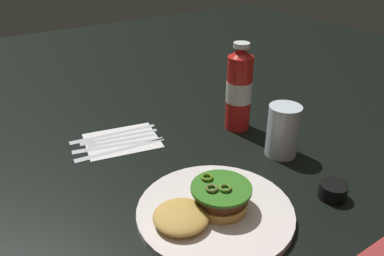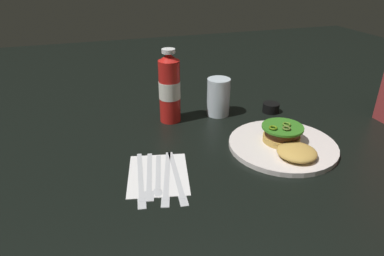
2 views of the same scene
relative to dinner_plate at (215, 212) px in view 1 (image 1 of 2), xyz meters
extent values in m
plane|color=black|center=(-0.01, -0.11, -0.01)|extent=(3.00, 3.00, 0.00)
cylinder|color=silver|center=(0.00, 0.00, 0.00)|extent=(0.29, 0.29, 0.01)
cylinder|color=gold|center=(-0.01, 0.00, 0.02)|extent=(0.10, 0.10, 0.02)
cylinder|color=#512D19|center=(-0.01, 0.00, 0.03)|extent=(0.09, 0.09, 0.02)
cylinder|color=red|center=(-0.01, 0.00, 0.04)|extent=(0.09, 0.09, 0.01)
cylinder|color=#30701D|center=(-0.01, 0.00, 0.05)|extent=(0.11, 0.11, 0.01)
torus|color=#537C22|center=(-0.01, 0.01, 0.06)|extent=(0.02, 0.02, 0.01)
torus|color=#566627|center=(0.01, 0.00, 0.06)|extent=(0.02, 0.02, 0.01)
torus|color=#547612|center=(0.00, -0.03, 0.06)|extent=(0.02, 0.02, 0.01)
ellipsoid|color=gold|center=(0.07, 0.00, 0.02)|extent=(0.10, 0.10, 0.03)
cylinder|color=red|center=(-0.26, -0.25, 0.09)|extent=(0.07, 0.07, 0.20)
cone|color=red|center=(-0.26, -0.25, 0.20)|extent=(0.06, 0.06, 0.02)
cylinder|color=white|center=(-0.26, -0.25, 0.22)|extent=(0.04, 0.04, 0.01)
cylinder|color=white|center=(-0.26, -0.25, 0.10)|extent=(0.07, 0.07, 0.05)
cylinder|color=silver|center=(-0.26, -0.09, 0.05)|extent=(0.07, 0.07, 0.12)
cylinder|color=black|center=(-0.22, 0.09, 0.01)|extent=(0.06, 0.06, 0.03)
cube|color=silver|center=(0.02, -0.35, -0.01)|extent=(0.20, 0.18, 0.00)
cube|color=silver|center=(0.01, -0.40, 0.00)|extent=(0.20, 0.04, 0.00)
cube|color=silver|center=(0.10, -0.41, 0.00)|extent=(0.08, 0.03, 0.00)
cube|color=silver|center=(0.02, -0.37, 0.00)|extent=(0.19, 0.05, 0.00)
cube|color=silver|center=(0.10, -0.39, 0.00)|extent=(0.04, 0.03, 0.00)
cube|color=silver|center=(0.02, -0.35, 0.00)|extent=(0.17, 0.05, 0.00)
ellipsoid|color=silver|center=(0.09, -0.37, 0.00)|extent=(0.04, 0.03, 0.00)
cube|color=silver|center=(0.03, -0.33, 0.00)|extent=(0.19, 0.07, 0.00)
cube|color=silver|center=(0.11, -0.36, 0.00)|extent=(0.08, 0.04, 0.00)
cube|color=silver|center=(0.03, -0.31, 0.00)|extent=(0.20, 0.03, 0.00)
cube|color=silver|center=(0.12, -0.32, 0.00)|extent=(0.08, 0.03, 0.00)
camera|label=1|loc=(0.35, 0.44, 0.47)|focal=36.07mm
camera|label=2|loc=(0.70, -0.49, 0.46)|focal=31.82mm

